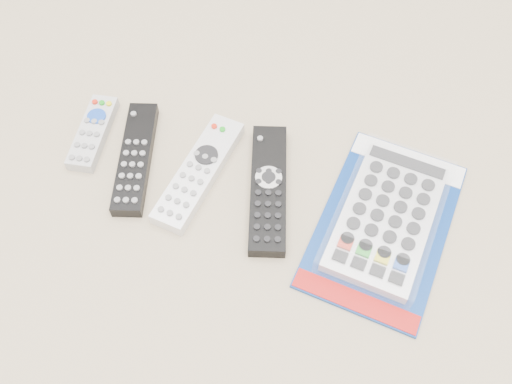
% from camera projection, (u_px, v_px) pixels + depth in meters
% --- Properties ---
extents(remote_small_grey, '(0.05, 0.14, 0.02)m').
position_uv_depth(remote_small_grey, '(93.00, 133.00, 0.88)').
color(remote_small_grey, '#A6A6A9').
rests_on(remote_small_grey, ground).
extents(remote_slim_black, '(0.08, 0.20, 0.02)m').
position_uv_depth(remote_slim_black, '(135.00, 158.00, 0.85)').
color(remote_slim_black, black).
rests_on(remote_slim_black, ground).
extents(remote_silver_dvd, '(0.09, 0.21, 0.02)m').
position_uv_depth(remote_silver_dvd, '(199.00, 172.00, 0.84)').
color(remote_silver_dvd, silver).
rests_on(remote_silver_dvd, ground).
extents(remote_large_black, '(0.09, 0.22, 0.02)m').
position_uv_depth(remote_large_black, '(268.00, 189.00, 0.82)').
color(remote_large_black, black).
rests_on(remote_large_black, ground).
extents(jumbo_remote_packaged, '(0.22, 0.31, 0.04)m').
position_uv_depth(jumbo_remote_packaged, '(387.00, 217.00, 0.79)').
color(jumbo_remote_packaged, navy).
rests_on(jumbo_remote_packaged, ground).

